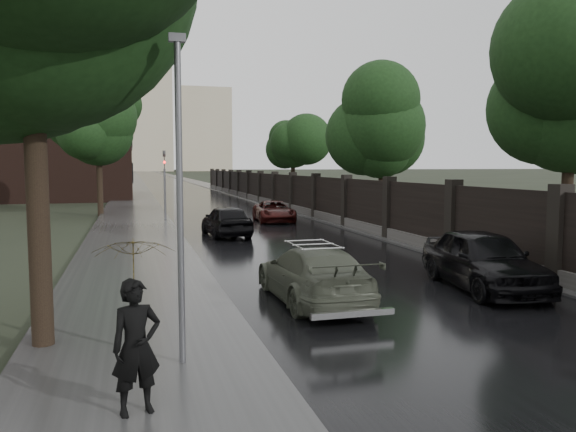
{
  "coord_description": "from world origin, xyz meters",
  "views": [
    {
      "loc": [
        -6.1,
        -7.05,
        3.19
      ],
      "look_at": [
        -1.1,
        10.85,
        1.5
      ],
      "focal_mm": 35.0,
      "sensor_mm": 36.0,
      "label": 1
    }
  ],
  "objects_px": {
    "tree_right_a": "(571,110)",
    "lamp_post": "(180,200)",
    "car_right_near": "(483,260)",
    "car_right_far": "(274,211)",
    "tree_right_b": "(382,134)",
    "hatchback_left": "(226,221)",
    "pedestrian_umbrella": "(134,273)",
    "tree_left_far": "(98,132)",
    "tree_right_c": "(293,145)",
    "traffic_light": "(165,179)",
    "volga_sedan": "(313,274)"
  },
  "relations": [
    {
      "from": "lamp_post",
      "to": "pedestrian_umbrella",
      "type": "relative_size",
      "value": 1.96
    },
    {
      "from": "tree_right_b",
      "to": "pedestrian_umbrella",
      "type": "relative_size",
      "value": 2.69
    },
    {
      "from": "tree_right_a",
      "to": "tree_right_c",
      "type": "height_order",
      "value": "same"
    },
    {
      "from": "lamp_post",
      "to": "car_right_far",
      "type": "bearing_deg",
      "value": 72.29
    },
    {
      "from": "tree_left_far",
      "to": "tree_right_b",
      "type": "distance_m",
      "value": 17.45
    },
    {
      "from": "traffic_light",
      "to": "car_right_far",
      "type": "xyz_separation_m",
      "value": [
        5.9,
        -1.57,
        -1.8
      ]
    },
    {
      "from": "tree_left_far",
      "to": "tree_right_a",
      "type": "bearing_deg",
      "value": -54.83
    },
    {
      "from": "volga_sedan",
      "to": "car_right_near",
      "type": "xyz_separation_m",
      "value": [
        4.6,
        0.05,
        0.12
      ]
    },
    {
      "from": "tree_right_b",
      "to": "tree_right_a",
      "type": "bearing_deg",
      "value": -90.0
    },
    {
      "from": "tree_right_a",
      "to": "hatchback_left",
      "type": "relative_size",
      "value": 1.68
    },
    {
      "from": "traffic_light",
      "to": "lamp_post",
      "type": "bearing_deg",
      "value": -92.68
    },
    {
      "from": "tree_right_c",
      "to": "car_right_near",
      "type": "bearing_deg",
      "value": -98.13
    },
    {
      "from": "tree_left_far",
      "to": "pedestrian_umbrella",
      "type": "distance_m",
      "value": 30.41
    },
    {
      "from": "tree_right_a",
      "to": "lamp_post",
      "type": "height_order",
      "value": "tree_right_a"
    },
    {
      "from": "volga_sedan",
      "to": "pedestrian_umbrella",
      "type": "distance_m",
      "value": 6.83
    },
    {
      "from": "tree_right_a",
      "to": "lamp_post",
      "type": "bearing_deg",
      "value": -153.26
    },
    {
      "from": "car_right_far",
      "to": "tree_right_a",
      "type": "bearing_deg",
      "value": -64.83
    },
    {
      "from": "tree_left_far",
      "to": "lamp_post",
      "type": "bearing_deg",
      "value": -84.79
    },
    {
      "from": "hatchback_left",
      "to": "pedestrian_umbrella",
      "type": "relative_size",
      "value": 1.6
    },
    {
      "from": "tree_right_c",
      "to": "lamp_post",
      "type": "relative_size",
      "value": 1.37
    },
    {
      "from": "traffic_light",
      "to": "car_right_near",
      "type": "bearing_deg",
      "value": -70.9
    },
    {
      "from": "volga_sedan",
      "to": "pedestrian_umbrella",
      "type": "bearing_deg",
      "value": 52.9
    },
    {
      "from": "lamp_post",
      "to": "traffic_light",
      "type": "bearing_deg",
      "value": 87.32
    },
    {
      "from": "hatchback_left",
      "to": "pedestrian_umbrella",
      "type": "bearing_deg",
      "value": 73.57
    },
    {
      "from": "hatchback_left",
      "to": "pedestrian_umbrella",
      "type": "distance_m",
      "value": 18.41
    },
    {
      "from": "tree_left_far",
      "to": "tree_right_a",
      "type": "xyz_separation_m",
      "value": [
        15.5,
        -22.0,
        -0.29
      ]
    },
    {
      "from": "tree_right_c",
      "to": "hatchback_left",
      "type": "bearing_deg",
      "value": -113.22
    },
    {
      "from": "tree_right_a",
      "to": "tree_left_far",
      "type": "bearing_deg",
      "value": 125.17
    },
    {
      "from": "traffic_light",
      "to": "volga_sedan",
      "type": "xyz_separation_m",
      "value": [
        2.23,
        -19.78,
        -1.74
      ]
    },
    {
      "from": "tree_right_a",
      "to": "volga_sedan",
      "type": "bearing_deg",
      "value": -163.75
    },
    {
      "from": "tree_right_c",
      "to": "pedestrian_umbrella",
      "type": "height_order",
      "value": "tree_right_c"
    },
    {
      "from": "tree_right_b",
      "to": "lamp_post",
      "type": "height_order",
      "value": "tree_right_b"
    },
    {
      "from": "tree_right_b",
      "to": "traffic_light",
      "type": "height_order",
      "value": "tree_right_b"
    },
    {
      "from": "car_right_near",
      "to": "car_right_far",
      "type": "bearing_deg",
      "value": 100.59
    },
    {
      "from": "car_right_near",
      "to": "car_right_far",
      "type": "xyz_separation_m",
      "value": [
        -0.93,
        18.17,
        -0.18
      ]
    },
    {
      "from": "tree_right_a",
      "to": "hatchback_left",
      "type": "height_order",
      "value": "tree_right_a"
    },
    {
      "from": "traffic_light",
      "to": "volga_sedan",
      "type": "relative_size",
      "value": 0.89
    },
    {
      "from": "tree_right_a",
      "to": "lamp_post",
      "type": "relative_size",
      "value": 1.37
    },
    {
      "from": "tree_right_a",
      "to": "car_right_near",
      "type": "bearing_deg",
      "value": -151.1
    },
    {
      "from": "tree_left_far",
      "to": "volga_sedan",
      "type": "height_order",
      "value": "tree_left_far"
    },
    {
      "from": "tree_right_b",
      "to": "car_right_far",
      "type": "height_order",
      "value": "tree_right_b"
    },
    {
      "from": "car_right_near",
      "to": "tree_left_far",
      "type": "bearing_deg",
      "value": 120.71
    },
    {
      "from": "tree_left_far",
      "to": "traffic_light",
      "type": "height_order",
      "value": "tree_left_far"
    },
    {
      "from": "volga_sedan",
      "to": "car_right_far",
      "type": "relative_size",
      "value": 1.05
    },
    {
      "from": "tree_right_c",
      "to": "car_right_far",
      "type": "xyz_separation_m",
      "value": [
        -5.9,
        -16.57,
        -4.35
      ]
    },
    {
      "from": "tree_left_far",
      "to": "lamp_post",
      "type": "distance_m",
      "value": 28.73
    },
    {
      "from": "tree_left_far",
      "to": "lamp_post",
      "type": "height_order",
      "value": "tree_left_far"
    },
    {
      "from": "tree_right_c",
      "to": "pedestrian_umbrella",
      "type": "xyz_separation_m",
      "value": [
        -13.59,
        -40.16,
        -3.06
      ]
    },
    {
      "from": "tree_right_c",
      "to": "tree_right_b",
      "type": "bearing_deg",
      "value": -90.0
    },
    {
      "from": "car_right_near",
      "to": "pedestrian_umbrella",
      "type": "distance_m",
      "value": 10.25
    }
  ]
}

